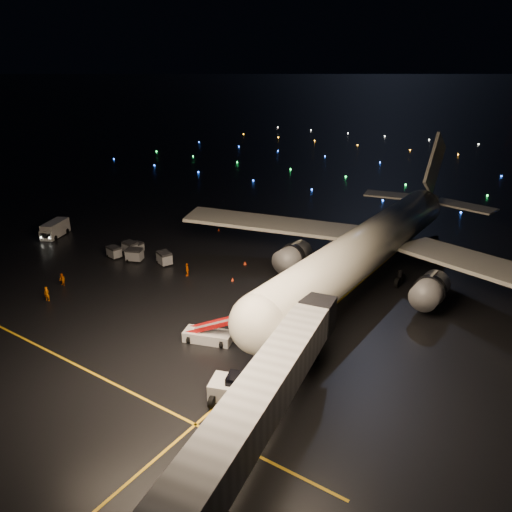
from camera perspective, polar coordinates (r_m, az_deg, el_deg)
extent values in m
cube|color=gold|center=(59.27, 9.06, -5.44)|extent=(0.25, 80.00, 0.02)
cube|color=gold|center=(52.36, -21.45, -10.69)|extent=(60.00, 0.25, 0.02)
cube|color=silver|center=(43.15, -2.06, -14.72)|extent=(5.25, 3.91, 2.24)
cube|color=silver|center=(86.73, -21.95, 2.91)|extent=(4.68, 7.00, 2.47)
imported|color=orange|center=(63.91, -22.80, -4.01)|extent=(0.77, 0.65, 1.79)
imported|color=orange|center=(67.40, -21.27, -2.53)|extent=(0.82, 0.65, 1.65)
imported|color=orange|center=(66.30, -7.87, -1.54)|extent=(0.94, 1.09, 1.76)
cone|color=#FF3E14|center=(64.51, -2.71, -2.65)|extent=(0.51, 0.51, 0.46)
cone|color=#FF3E14|center=(73.93, 5.53, 0.53)|extent=(0.58, 0.58, 0.52)
cone|color=#FF3E14|center=(69.43, -1.26, -0.80)|extent=(0.53, 0.53, 0.50)
cone|color=#FF3E14|center=(83.56, -4.28, 3.05)|extent=(0.52, 0.52, 0.45)
cube|color=gray|center=(70.39, -10.43, -0.26)|extent=(2.58, 2.22, 1.85)
cube|color=gray|center=(72.51, -13.72, 0.13)|extent=(2.60, 2.24, 1.86)
cube|color=gray|center=(75.45, -14.16, 0.93)|extent=(2.28, 1.69, 1.84)
cube|color=gray|center=(75.95, -13.45, 1.01)|extent=(1.89, 1.39, 1.54)
cube|color=gray|center=(74.54, -15.91, 0.43)|extent=(2.17, 1.69, 1.67)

